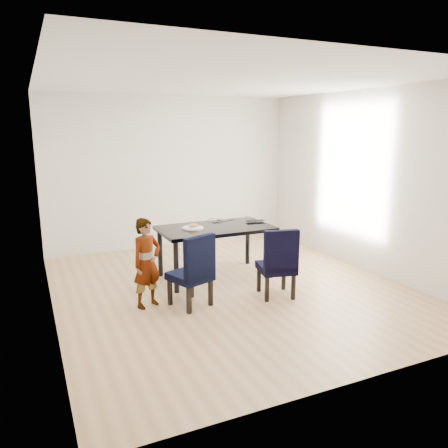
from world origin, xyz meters
name	(u,v)px	position (x,y,z in m)	size (l,w,h in m)	color
floor	(230,288)	(0.00, 0.00, -0.01)	(4.50, 5.00, 0.01)	tan
ceiling	(231,80)	(0.00, 0.00, 2.71)	(4.50, 5.00, 0.01)	white
wall_back	(171,172)	(0.00, 2.50, 1.35)	(4.50, 0.01, 2.70)	silver
wall_front	(366,229)	(0.00, -2.50, 1.35)	(4.50, 0.01, 2.70)	white
wall_left	(44,201)	(-2.25, 0.00, 1.35)	(0.01, 5.00, 2.70)	white
wall_right	(365,181)	(2.25, 0.00, 1.35)	(0.01, 5.00, 2.70)	white
dining_table	(215,252)	(0.00, 0.50, 0.38)	(1.60, 0.90, 0.75)	black
chair_left	(190,270)	(-0.70, -0.34, 0.45)	(0.44, 0.45, 0.91)	black
chair_right	(276,262)	(0.42, -0.50, 0.46)	(0.44, 0.46, 0.91)	black
child	(147,263)	(-1.18, -0.15, 0.55)	(0.40, 0.26, 1.10)	orange
plate	(193,228)	(-0.33, 0.53, 0.76)	(0.30, 0.30, 0.02)	silver
sandwich	(193,225)	(-0.33, 0.52, 0.80)	(0.15, 0.07, 0.06)	#C79147
laptop	(254,221)	(0.68, 0.59, 0.76)	(0.29, 0.19, 0.02)	black
cable_tangle	(218,222)	(0.16, 0.77, 0.75)	(0.15, 0.15, 0.01)	black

